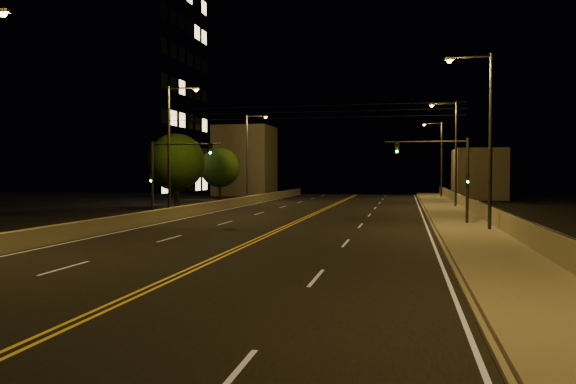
% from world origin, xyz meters
% --- Properties ---
extents(road, '(18.00, 120.00, 0.02)m').
position_xyz_m(road, '(0.00, 20.00, 0.01)').
color(road, black).
rests_on(road, ground).
extents(sidewalk, '(3.60, 120.00, 0.30)m').
position_xyz_m(sidewalk, '(10.80, 20.00, 0.15)').
color(sidewalk, gray).
rests_on(sidewalk, ground).
extents(curb, '(0.14, 120.00, 0.15)m').
position_xyz_m(curb, '(8.93, 20.00, 0.07)').
color(curb, gray).
rests_on(curb, ground).
extents(parapet_wall, '(0.30, 120.00, 1.00)m').
position_xyz_m(parapet_wall, '(12.45, 20.00, 0.80)').
color(parapet_wall, gray).
rests_on(parapet_wall, sidewalk).
extents(jersey_barrier, '(0.45, 120.00, 0.87)m').
position_xyz_m(jersey_barrier, '(-9.17, 20.00, 0.43)').
color(jersey_barrier, gray).
rests_on(jersey_barrier, ground).
extents(distant_building_right, '(6.00, 10.00, 6.41)m').
position_xyz_m(distant_building_right, '(16.50, 68.79, 3.21)').
color(distant_building_right, '#6D675B').
rests_on(distant_building_right, ground).
extents(distant_building_left, '(8.00, 8.00, 10.20)m').
position_xyz_m(distant_building_left, '(-16.00, 72.90, 5.10)').
color(distant_building_left, '#6D675B').
rests_on(distant_building_left, ground).
extents(parapet_rail, '(0.06, 120.00, 0.06)m').
position_xyz_m(parapet_rail, '(12.45, 20.00, 1.33)').
color(parapet_rail, black).
rests_on(parapet_rail, parapet_wall).
extents(lane_markings, '(17.32, 116.00, 0.00)m').
position_xyz_m(lane_markings, '(0.00, 19.93, 0.02)').
color(lane_markings, silver).
rests_on(lane_markings, road).
extents(streetlight_1, '(2.55, 0.28, 9.86)m').
position_xyz_m(streetlight_1, '(11.54, 25.00, 5.65)').
color(streetlight_1, '#2D2D33').
rests_on(streetlight_1, ground).
extents(streetlight_2, '(2.55, 0.28, 9.86)m').
position_xyz_m(streetlight_2, '(11.54, 46.18, 5.65)').
color(streetlight_2, '#2D2D33').
rests_on(streetlight_2, ground).
extents(streetlight_3, '(2.55, 0.28, 9.86)m').
position_xyz_m(streetlight_3, '(11.54, 67.27, 5.65)').
color(streetlight_3, '#2D2D33').
rests_on(streetlight_3, ground).
extents(streetlight_5, '(2.55, 0.28, 9.86)m').
position_xyz_m(streetlight_5, '(-9.94, 32.42, 5.65)').
color(streetlight_5, '#2D2D33').
rests_on(streetlight_5, ground).
extents(streetlight_6, '(2.55, 0.28, 9.86)m').
position_xyz_m(streetlight_6, '(-9.94, 53.61, 5.65)').
color(streetlight_6, '#2D2D33').
rests_on(streetlight_6, ground).
extents(traffic_signal_right, '(5.11, 0.31, 5.51)m').
position_xyz_m(traffic_signal_right, '(9.93, 28.69, 3.54)').
color(traffic_signal_right, '#2D2D33').
rests_on(traffic_signal_right, ground).
extents(traffic_signal_left, '(5.11, 0.31, 5.51)m').
position_xyz_m(traffic_signal_left, '(-8.73, 28.69, 3.54)').
color(traffic_signal_left, '#2D2D33').
rests_on(traffic_signal_left, ground).
extents(overhead_wires, '(22.00, 0.03, 0.83)m').
position_xyz_m(overhead_wires, '(0.00, 29.50, 7.40)').
color(overhead_wires, black).
extents(building_tower, '(24.00, 15.00, 30.80)m').
position_xyz_m(building_tower, '(-29.49, 53.81, 14.83)').
color(building_tower, '#6D675B').
rests_on(building_tower, ground).
extents(tree_0, '(5.05, 5.05, 6.85)m').
position_xyz_m(tree_0, '(-12.57, 39.29, 4.31)').
color(tree_0, black).
rests_on(tree_0, ground).
extents(tree_1, '(4.55, 4.55, 6.17)m').
position_xyz_m(tree_1, '(-14.94, 45.11, 3.89)').
color(tree_1, black).
rests_on(tree_1, ground).
extents(tree_2, '(4.66, 4.66, 6.32)m').
position_xyz_m(tree_2, '(-14.12, 55.77, 3.98)').
color(tree_2, black).
rests_on(tree_2, ground).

